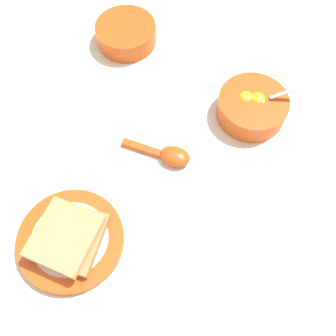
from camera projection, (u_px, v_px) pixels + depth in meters
ground_plane at (122, 113)px, 0.78m from camera, size 3.00×3.00×0.00m
egg_bowl at (252, 107)px, 0.76m from camera, size 0.13×0.13×0.07m
toast_plate at (71, 240)px, 0.65m from camera, size 0.18×0.18×0.02m
toast_sandwich at (68, 237)px, 0.63m from camera, size 0.14×0.14×0.03m
soup_spoon at (169, 156)px, 0.72m from camera, size 0.13×0.08×0.03m
congee_bowl at (126, 33)px, 0.85m from camera, size 0.13×0.13×0.04m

